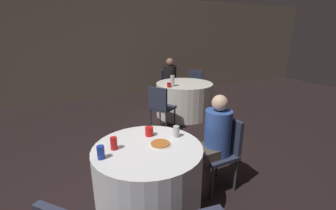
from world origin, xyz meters
TOP-DOWN VIEW (x-y plane):
  - ground_plane at (0.00, 0.00)m, footprint 16.00×16.00m
  - wall_back at (0.00, 4.67)m, footprint 16.00×0.06m
  - table_near at (0.10, -0.14)m, footprint 1.07×1.07m
  - table_far at (1.84, 2.34)m, footprint 1.26×1.26m
  - chair_near_east at (1.05, -0.09)m, footprint 0.42×0.42m
  - chair_far_northeast at (2.56, 3.09)m, footprint 0.57×0.57m
  - chair_far_southwest at (1.00, 1.72)m, footprint 0.56×0.56m
  - chair_far_north at (1.92, 3.38)m, footprint 0.43×0.44m
  - person_blue_shirt at (0.88, -0.10)m, footprint 0.49×0.31m
  - person_black_shirt at (1.91, 3.22)m, footprint 0.35×0.51m
  - pizza_plate_near at (0.24, -0.14)m, footprint 0.23×0.23m
  - soda_can_silver at (0.46, -0.04)m, footprint 0.07×0.07m
  - soda_can_red at (-0.20, -0.04)m, footprint 0.07×0.07m
  - soda_can_blue at (-0.34, -0.17)m, footprint 0.07×0.07m
  - cup_near at (0.21, 0.10)m, footprint 0.09×0.09m
  - bottle_far at (1.46, 2.18)m, footprint 0.09×0.09m
  - cup_far at (1.35, 2.11)m, footprint 0.08×0.08m

SIDE VIEW (x-z plane):
  - ground_plane at x=0.00m, z-range 0.00..0.00m
  - table_near at x=0.10m, z-range 0.00..0.75m
  - table_far at x=1.84m, z-range 0.00..0.75m
  - chair_near_east at x=1.05m, z-range 0.09..0.97m
  - chair_far_northeast at x=2.56m, z-range 0.09..0.97m
  - chair_far_southwest at x=1.00m, z-range 0.09..0.97m
  - chair_far_north at x=1.92m, z-range 0.09..0.97m
  - person_blue_shirt at x=0.88m, z-range -0.01..1.16m
  - person_black_shirt at x=1.91m, z-range 0.01..1.22m
  - pizza_plate_near at x=0.24m, z-range 0.75..0.76m
  - cup_far at x=1.35m, z-range 0.75..0.84m
  - cup_near at x=0.21m, z-range 0.75..0.85m
  - soda_can_silver at x=0.46m, z-range 0.75..0.87m
  - soda_can_red at x=-0.20m, z-range 0.75..0.87m
  - soda_can_blue at x=-0.34m, z-range 0.75..0.87m
  - bottle_far at x=1.46m, z-range 0.75..0.97m
  - wall_back at x=0.00m, z-range 0.00..2.80m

